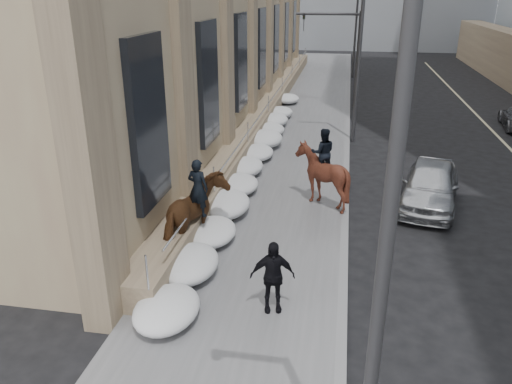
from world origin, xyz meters
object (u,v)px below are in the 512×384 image
mounted_horse_left (196,213)px  mounted_horse_right (322,173)px  pedestrian (272,276)px  car_silver (430,185)px

mounted_horse_left → mounted_horse_right: (3.42, 3.96, 0.05)m
pedestrian → car_silver: bearing=45.0°
mounted_horse_left → car_silver: bearing=-134.4°
mounted_horse_right → car_silver: (3.83, 0.76, -0.50)m
car_silver → pedestrian: bearing=-109.7°
mounted_horse_right → car_silver: mounted_horse_right is taller
mounted_horse_left → pedestrian: mounted_horse_left is taller
mounted_horse_left → car_silver: size_ratio=0.59×
mounted_horse_right → pedestrian: mounted_horse_right is taller
car_silver → mounted_horse_left: bearing=-134.6°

